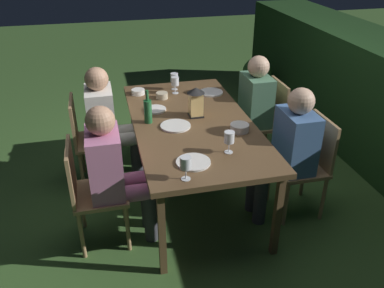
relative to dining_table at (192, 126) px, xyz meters
The scene contains 24 objects.
ground_plane 0.71m from the dining_table, ahead, with size 16.00×16.00×0.00m, color #385B28.
dining_table is the anchor object (origin of this frame).
chair_side_right_b 1.02m from the dining_table, 63.71° to the left, with size 0.42×0.40×0.87m.
person_in_blue 0.83m from the dining_table, 57.67° to the left, with size 0.38×0.47×1.15m.
chair_side_left_a 1.02m from the dining_table, 116.29° to the right, with size 0.42×0.40×0.87m.
person_in_cream 0.83m from the dining_table, 122.33° to the right, with size 0.38×0.47×1.15m.
chair_side_left_b 1.02m from the dining_table, 63.71° to the right, with size 0.42×0.40×0.87m.
person_in_pink 0.83m from the dining_table, 57.67° to the right, with size 0.38×0.47×1.15m.
chair_side_right_a 1.02m from the dining_table, 116.29° to the left, with size 0.42×0.40×0.87m.
person_in_green 0.83m from the dining_table, 122.33° to the left, with size 0.38×0.47×1.15m.
lantern_centerpiece 0.22m from the dining_table, 148.32° to the left, with size 0.15×0.15×0.27m.
green_bottle_on_table 0.40m from the dining_table, 98.55° to the right, with size 0.07×0.07×0.29m.
wine_glass_a 0.79m from the dining_table, behind, with size 0.08×0.08×0.17m.
wine_glass_b 0.92m from the dining_table, 15.98° to the right, with size 0.08×0.08×0.17m.
wine_glass_c 0.63m from the dining_table, 13.05° to the left, with size 0.08×0.08×0.17m.
wine_glass_d 0.69m from the dining_table, behind, with size 0.08×0.08×0.17m.
plate_a 0.68m from the dining_table, 150.32° to the left, with size 0.24×0.24×0.01m, color white.
plate_b 0.41m from the dining_table, 137.17° to the right, with size 0.20×0.20×0.01m, color white.
plate_c 0.70m from the dining_table, 12.62° to the right, with size 0.25×0.25×0.01m, color silver.
plate_d 0.19m from the dining_table, 63.65° to the right, with size 0.25×0.25×0.01m, color silver.
bowl_olives 0.82m from the dining_table, 152.54° to the right, with size 0.13×0.13×0.05m.
bowl_bread 0.44m from the dining_table, 50.16° to the left, with size 0.15×0.15×0.06m.
bowl_salad 0.59m from the dining_table, 163.60° to the right, with size 0.11×0.11×0.06m.
potted_plant_by_hedge 2.39m from the dining_table, 144.35° to the left, with size 0.41×0.41×0.66m.
Camera 1 is at (3.04, -0.72, 2.24)m, focal length 37.67 mm.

